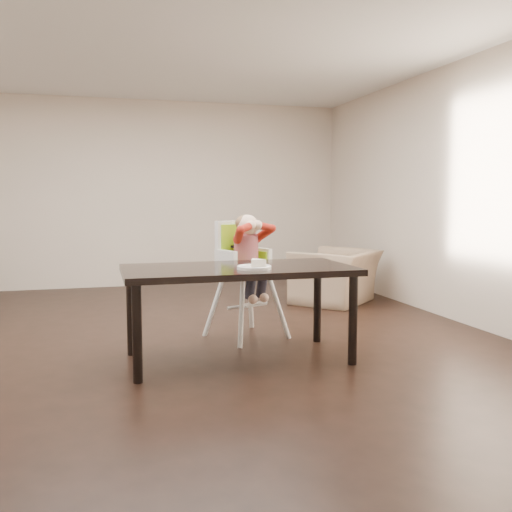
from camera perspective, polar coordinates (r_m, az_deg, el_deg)
The scene contains 6 objects.
ground at distance 5.19m, azimuth -8.35°, elevation -8.64°, with size 7.00×7.00×0.00m, color black.
room_walls at distance 5.06m, azimuth -8.67°, elevation 12.17°, with size 6.02×7.02×2.71m.
dining_table at distance 4.51m, azimuth -1.76°, elevation -2.08°, with size 1.80×0.90×0.75m.
high_chair at distance 5.25m, azimuth -1.15°, elevation 0.50°, with size 0.62×0.62×1.14m.
plate at distance 4.35m, azimuth -0.09°, elevation -0.97°, with size 0.33×0.33×0.08m.
armchair at distance 7.08m, azimuth 7.99°, elevation -1.16°, with size 1.00×0.65×0.87m, color #977C60.
Camera 1 is at (-0.62, -4.99, 1.29)m, focal length 40.00 mm.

